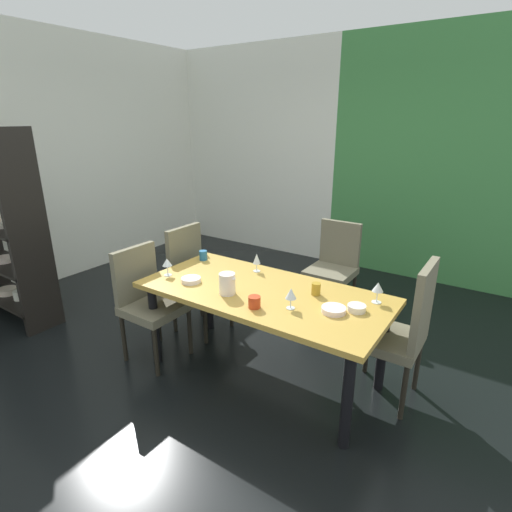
{
  "coord_description": "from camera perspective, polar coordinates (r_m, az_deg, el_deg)",
  "views": [
    {
      "loc": [
        1.9,
        -2.26,
        1.92
      ],
      "look_at": [
        0.17,
        0.3,
        0.85
      ],
      "focal_mm": 28.0,
      "sensor_mm": 36.0,
      "label": 1
    }
  ],
  "objects": [
    {
      "name": "cup_west",
      "position": [
        2.9,
        8.56,
        -4.67
      ],
      "size": [
        0.07,
        0.07,
        0.09
      ],
      "primitive_type": "cylinder",
      "color": "#AD8424",
      "rests_on": "dining_table"
    },
    {
      "name": "chair_right_far",
      "position": [
        2.93,
        20.15,
        -9.67
      ],
      "size": [
        0.44,
        0.44,
        1.05
      ],
      "rotation": [
        0.0,
        0.0,
        1.57
      ],
      "color": "#6A654F",
      "rests_on": "ground_plane"
    },
    {
      "name": "cup_south",
      "position": [
        2.68,
        -0.23,
        -6.59
      ],
      "size": [
        0.08,
        0.08,
        0.08
      ],
      "primitive_type": "cylinder",
      "color": "red",
      "rests_on": "dining_table"
    },
    {
      "name": "display_shelf",
      "position": [
        4.53,
        -32.64,
        3.42
      ],
      "size": [
        1.05,
        0.36,
        1.86
      ],
      "color": "black",
      "rests_on": "ground_plane"
    },
    {
      "name": "dining_table",
      "position": [
        2.98,
        0.94,
        -6.39
      ],
      "size": [
        1.84,
        0.88,
        0.72
      ],
      "color": "#BC933E",
      "rests_on": "ground_plane"
    },
    {
      "name": "wine_glass_north",
      "position": [
        3.27,
        0.1,
        -0.46
      ],
      "size": [
        0.06,
        0.06,
        0.15
      ],
      "color": "silver",
      "rests_on": "dining_table"
    },
    {
      "name": "wine_glass_corner",
      "position": [
        2.84,
        17.02,
        -4.35
      ],
      "size": [
        0.08,
        0.08,
        0.15
      ],
      "color": "silver",
      "rests_on": "dining_table"
    },
    {
      "name": "chair_left_far",
      "position": [
        3.76,
        -8.72,
        -2.58
      ],
      "size": [
        0.45,
        0.44,
        0.98
      ],
      "rotation": [
        0.0,
        0.0,
        -1.57
      ],
      "color": "#6A654F",
      "rests_on": "ground_plane"
    },
    {
      "name": "wine_glass_rear",
      "position": [
        3.27,
        -12.58,
        -0.96
      ],
      "size": [
        0.08,
        0.08,
        0.14
      ],
      "color": "silver",
      "rests_on": "dining_table"
    },
    {
      "name": "chair_left_near",
      "position": [
        3.4,
        -15.26,
        -5.75
      ],
      "size": [
        0.45,
        0.44,
        0.94
      ],
      "rotation": [
        0.0,
        0.0,
        -1.57
      ],
      "color": "#6A654F",
      "rests_on": "ground_plane"
    },
    {
      "name": "wine_glass_center",
      "position": [
        2.65,
        5.01,
        -5.43
      ],
      "size": [
        0.07,
        0.07,
        0.15
      ],
      "color": "silver",
      "rests_on": "dining_table"
    },
    {
      "name": "back_panel_interior",
      "position": [
        6.13,
        -0.31,
        14.72
      ],
      "size": [
        2.62,
        0.1,
        2.9
      ],
      "primitive_type": "cube",
      "color": "silver",
      "rests_on": "ground_plane"
    },
    {
      "name": "ground_plane",
      "position": [
        3.53,
        -5.22,
        -14.13
      ],
      "size": [
        5.7,
        5.69,
        0.02
      ],
      "primitive_type": "cube",
      "color": "black"
    },
    {
      "name": "left_interior_panel",
      "position": [
        5.24,
        -30.88,
        11.33
      ],
      "size": [
        0.1,
        5.69,
        2.9
      ],
      "primitive_type": "cube",
      "color": "silver",
      "rests_on": "ground_plane"
    },
    {
      "name": "chair_head_far",
      "position": [
        4.11,
        11.1,
        -1.05
      ],
      "size": [
        0.44,
        0.45,
        0.94
      ],
      "rotation": [
        0.0,
        0.0,
        3.14
      ],
      "color": "#6A654F",
      "rests_on": "ground_plane"
    },
    {
      "name": "serving_bowl_front",
      "position": [
        2.72,
        14.19,
        -7.22
      ],
      "size": [
        0.12,
        0.12,
        0.04
      ],
      "primitive_type": "cylinder",
      "color": "white",
      "rests_on": "dining_table"
    },
    {
      "name": "serving_bowl_east",
      "position": [
        3.13,
        -9.26,
        -3.39
      ],
      "size": [
        0.15,
        0.15,
        0.04
      ],
      "primitive_type": "cylinder",
      "color": "white",
      "rests_on": "dining_table"
    },
    {
      "name": "serving_bowl_near_shelf",
      "position": [
        2.68,
        11.04,
        -7.54
      ],
      "size": [
        0.16,
        0.16,
        0.04
      ],
      "primitive_type": "cylinder",
      "color": "white",
      "rests_on": "dining_table"
    },
    {
      "name": "cup_right",
      "position": [
        3.59,
        -7.54,
        0.1
      ],
      "size": [
        0.07,
        0.07,
        0.09
      ],
      "primitive_type": "cylinder",
      "color": "#1E5D8D",
      "rests_on": "dining_table"
    },
    {
      "name": "pitcher_left",
      "position": [
        2.87,
        -4.12,
        -3.95
      ],
      "size": [
        0.13,
        0.12,
        0.16
      ],
      "color": "white",
      "rests_on": "dining_table"
    },
    {
      "name": "garden_window_panel",
      "position": [
        5.11,
        27.77,
        11.7
      ],
      "size": [
        3.08,
        0.1,
        2.9
      ],
      "primitive_type": "cube",
      "color": "#3E8443",
      "rests_on": "ground_plane"
    }
  ]
}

